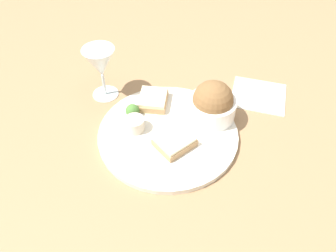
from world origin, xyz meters
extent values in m
plane|color=#93704C|center=(0.00, 0.00, 0.00)|extent=(4.00, 4.00, 0.00)
cylinder|color=silver|center=(0.00, 0.00, 0.01)|extent=(0.35, 0.35, 0.01)
cylinder|color=white|center=(-0.12, 0.05, 0.04)|extent=(0.12, 0.12, 0.05)
sphere|color=brown|center=(-0.12, 0.05, 0.07)|extent=(0.10, 0.10, 0.10)
cylinder|color=beige|center=(0.05, -0.07, 0.03)|extent=(0.05, 0.05, 0.03)
cylinder|color=tan|center=(0.05, -0.07, 0.04)|extent=(0.04, 0.04, 0.01)
cube|color=tan|center=(0.02, 0.04, 0.02)|extent=(0.10, 0.09, 0.02)
cube|color=beige|center=(0.02, 0.04, 0.04)|extent=(0.09, 0.08, 0.01)
cube|color=tan|center=(-0.05, -0.10, 0.02)|extent=(0.11, 0.11, 0.02)
cube|color=beige|center=(-0.05, -0.10, 0.04)|extent=(0.10, 0.10, 0.01)
cylinder|color=silver|center=(0.00, -0.24, 0.00)|extent=(0.07, 0.07, 0.01)
cylinder|color=silver|center=(0.00, -0.24, 0.04)|extent=(0.01, 0.01, 0.06)
cone|color=silver|center=(0.00, -0.24, 0.11)|extent=(0.08, 0.08, 0.08)
sphere|color=#477533|center=(0.02, -0.11, 0.03)|extent=(0.04, 0.04, 0.04)
cube|color=beige|center=(-0.28, 0.09, 0.00)|extent=(0.19, 0.19, 0.01)
camera|label=1|loc=(0.41, 0.37, 0.61)|focal=35.00mm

